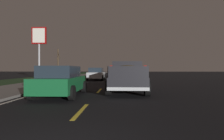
{
  "coord_description": "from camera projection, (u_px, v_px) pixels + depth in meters",
  "views": [
    {
      "loc": [
        -2.55,
        -1.28,
        1.4
      ],
      "look_at": [
        8.53,
        -0.86,
        1.33
      ],
      "focal_mm": 31.11,
      "sensor_mm": 36.0,
      "label": 1
    }
  ],
  "objects": [
    {
      "name": "bare_tree_far",
      "position": [
        58.0,
        62.0,
        39.32
      ],
      "size": [
        1.93,
        0.84,
        5.45
      ],
      "color": "#423323",
      "rests_on": "ground"
    },
    {
      "name": "sedan_tan",
      "position": [
        124.0,
        73.0,
        28.69
      ],
      "size": [
        4.42,
        2.05,
        1.54
      ],
      "color": "#9E845B",
      "rests_on": "ground"
    },
    {
      "name": "pickup_truck",
      "position": [
        127.0,
        76.0,
        11.84
      ],
      "size": [
        5.47,
        2.36,
        1.87
      ],
      "color": "#232328",
      "rests_on": "ground"
    },
    {
      "name": "sedan_red",
      "position": [
        122.0,
        75.0,
        18.56
      ],
      "size": [
        4.44,
        2.08,
        1.54
      ],
      "color": "maroon",
      "rests_on": "ground"
    },
    {
      "name": "sedan_green",
      "position": [
        61.0,
        81.0,
        9.94
      ],
      "size": [
        4.41,
        2.04,
        1.54
      ],
      "color": "#14592D",
      "rests_on": "ground"
    },
    {
      "name": "grass_verge",
      "position": [
        42.0,
        78.0,
        29.99
      ],
      "size": [
        108.0,
        6.0,
        0.01
      ],
      "primitive_type": "cube",
      "color": "#1E3819",
      "rests_on": "ground"
    },
    {
      "name": "lane_markings",
      "position": [
        96.0,
        77.0,
        31.99
      ],
      "size": [
        108.9,
        3.54,
        0.01
      ],
      "color": "yellow",
      "rests_on": "ground"
    },
    {
      "name": "gas_price_sign",
      "position": [
        39.0,
        40.0,
        25.24
      ],
      "size": [
        0.27,
        1.9,
        6.84
      ],
      "color": "#99999E",
      "rests_on": "ground"
    },
    {
      "name": "sedan_silver",
      "position": [
        96.0,
        74.0,
        24.4
      ],
      "size": [
        4.42,
        2.05,
        1.54
      ],
      "color": "#B2B5BA",
      "rests_on": "ground"
    },
    {
      "name": "ground",
      "position": [
        111.0,
        78.0,
        29.58
      ],
      "size": [
        144.0,
        144.0,
        0.0
      ],
      "primitive_type": "plane",
      "color": "black"
    },
    {
      "name": "sidewalk_shoulder",
      "position": [
        74.0,
        78.0,
        29.8
      ],
      "size": [
        108.0,
        4.0,
        0.12
      ],
      "primitive_type": "cube",
      "color": "slate",
      "rests_on": "ground"
    }
  ]
}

